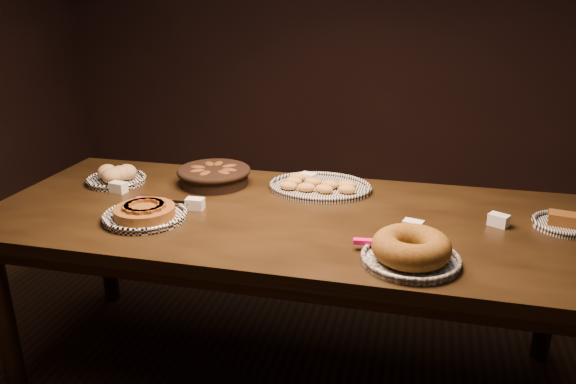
% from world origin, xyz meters
% --- Properties ---
extents(ground, '(5.00, 5.00, 0.00)m').
position_xyz_m(ground, '(0.00, 0.00, 0.00)').
color(ground, black).
rests_on(ground, ground).
extents(buffet_table, '(2.40, 1.00, 0.75)m').
position_xyz_m(buffet_table, '(0.00, 0.00, 0.68)').
color(buffet_table, black).
rests_on(buffet_table, ground).
extents(apple_tart_plate, '(0.33, 0.32, 0.06)m').
position_xyz_m(apple_tart_plate, '(-0.52, -0.19, 0.77)').
color(apple_tart_plate, white).
rests_on(apple_tart_plate, buffet_table).
extents(madeleine_platter, '(0.45, 0.36, 0.05)m').
position_xyz_m(madeleine_platter, '(0.06, 0.29, 0.77)').
color(madeleine_platter, black).
rests_on(madeleine_platter, buffet_table).
extents(bundt_cake_plate, '(0.35, 0.32, 0.10)m').
position_xyz_m(bundt_cake_plate, '(0.48, -0.32, 0.79)').
color(bundt_cake_plate, black).
rests_on(bundt_cake_plate, buffet_table).
extents(croissant_basket, '(0.33, 0.33, 0.08)m').
position_xyz_m(croissant_basket, '(-0.41, 0.26, 0.80)').
color(croissant_basket, black).
rests_on(croissant_basket, buffet_table).
extents(bread_roll_plate, '(0.27, 0.27, 0.08)m').
position_xyz_m(bread_roll_plate, '(-0.85, 0.17, 0.78)').
color(bread_roll_plate, white).
rests_on(bread_roll_plate, buffet_table).
extents(loaf_plate, '(0.23, 0.23, 0.06)m').
position_xyz_m(loaf_plate, '(1.02, 0.10, 0.77)').
color(loaf_plate, black).
rests_on(loaf_plate, buffet_table).
extents(tent_cards, '(1.64, 0.52, 0.04)m').
position_xyz_m(tent_cards, '(0.02, 0.08, 0.77)').
color(tent_cards, white).
rests_on(tent_cards, buffet_table).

